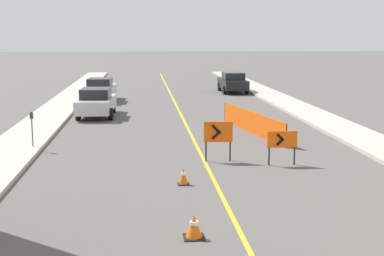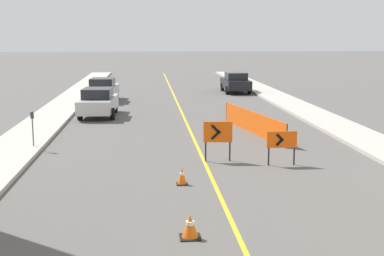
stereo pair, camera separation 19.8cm
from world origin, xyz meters
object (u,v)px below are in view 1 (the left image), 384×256
at_px(parked_car_curb_mid, 100,90).
at_px(parked_car_curb_near, 96,102).
at_px(arrow_barricade_secondary, 282,141).
at_px(parked_car_curb_far, 233,82).
at_px(arrow_barricade_primary, 218,134).
at_px(traffic_cone_fifth, 183,176).
at_px(traffic_cone_fourth, 194,226).
at_px(parking_meter_near_curb, 32,122).

bearing_deg(parked_car_curb_mid, parked_car_curb_near, -84.33).
relative_size(arrow_barricade_secondary, parked_car_curb_far, 0.28).
relative_size(arrow_barricade_primary, arrow_barricade_secondary, 1.20).
relative_size(arrow_barricade_primary, parked_car_curb_near, 0.33).
distance_m(traffic_cone_fifth, arrow_barricade_primary, 3.35).
bearing_deg(parked_car_curb_near, parked_car_curb_mid, 95.45).
bearing_deg(traffic_cone_fourth, parked_car_curb_mid, 98.78).
distance_m(arrow_barricade_primary, arrow_barricade_secondary, 2.27).
xyz_separation_m(parked_car_curb_near, parked_car_curb_far, (9.66, 11.69, 0.00)).
height_order(parked_car_curb_near, parked_car_curb_far, same).
bearing_deg(arrow_barricade_primary, parking_meter_near_curb, 164.96).
distance_m(arrow_barricade_primary, parked_car_curb_near, 12.33).
relative_size(traffic_cone_fifth, arrow_barricade_secondary, 0.43).
bearing_deg(parked_car_curb_far, parking_meter_near_curb, -119.87).
xyz_separation_m(traffic_cone_fifth, parked_car_curb_far, (5.92, 25.78, 0.54)).
height_order(parked_car_curb_near, parked_car_curb_mid, same).
bearing_deg(traffic_cone_fifth, arrow_barricade_primary, 63.14).
bearing_deg(parking_meter_near_curb, parked_car_curb_mid, 84.49).
bearing_deg(arrow_barricade_secondary, traffic_cone_fifth, -149.92).
height_order(parked_car_curb_mid, parked_car_curb_far, same).
height_order(traffic_cone_fifth, parking_meter_near_curb, parking_meter_near_curb).
distance_m(arrow_barricade_primary, parked_car_curb_mid, 18.91).
bearing_deg(parking_meter_near_curb, parked_car_curb_far, 60.62).
distance_m(parked_car_curb_near, parked_car_curb_far, 15.16).
distance_m(parked_car_curb_near, parking_meter_near_curb, 8.83).
xyz_separation_m(parked_car_curb_near, parked_car_curb_mid, (-0.29, 6.92, 0.00)).
height_order(arrow_barricade_primary, parked_car_curb_mid, parked_car_curb_mid).
distance_m(traffic_cone_fifth, parked_car_curb_near, 14.59).
bearing_deg(arrow_barricade_primary, arrow_barricade_secondary, -15.17).
height_order(traffic_cone_fifth, parked_car_curb_near, parked_car_curb_near).
height_order(arrow_barricade_primary, parked_car_curb_near, parked_car_curb_near).
relative_size(arrow_barricade_secondary, parked_car_curb_near, 0.27).
height_order(parked_car_curb_mid, parking_meter_near_curb, parked_car_curb_mid).
bearing_deg(parked_car_curb_far, parked_car_curb_mid, -154.86).
relative_size(parked_car_curb_near, parked_car_curb_mid, 1.00).
distance_m(arrow_barricade_secondary, parking_meter_near_curb, 9.71).
xyz_separation_m(arrow_barricade_primary, parking_meter_near_curb, (-7.00, 2.54, 0.11)).
height_order(traffic_cone_fourth, parked_car_curb_near, parked_car_curb_near).
bearing_deg(parked_car_curb_near, arrow_barricade_primary, -61.95).
height_order(traffic_cone_fourth, parked_car_curb_far, parked_car_curb_far).
distance_m(traffic_cone_fourth, parking_meter_near_curb, 11.22).
xyz_separation_m(arrow_barricade_primary, arrow_barricade_secondary, (2.13, -0.78, -0.15)).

